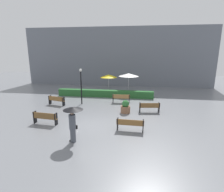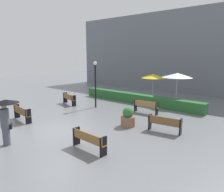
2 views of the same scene
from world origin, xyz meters
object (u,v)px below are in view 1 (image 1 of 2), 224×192
(pedestrian_with_umbrella, at_px, (73,118))
(patio_umbrella_white, at_px, (129,75))
(bench_near_right, at_px, (130,124))
(bench_near_left, at_px, (45,117))
(bench_far_left, at_px, (56,100))
(patio_umbrella_yellow, at_px, (109,76))
(lamp_post, at_px, (81,82))
(bench_far_right, at_px, (149,107))
(planter_pot, at_px, (125,107))
(bench_back_row, at_px, (121,98))

(pedestrian_with_umbrella, height_order, patio_umbrella_white, patio_umbrella_white)
(bench_near_right, bearing_deg, bench_near_left, 177.81)
(bench_far_left, distance_m, patio_umbrella_yellow, 7.70)
(patio_umbrella_yellow, distance_m, patio_umbrella_white, 2.64)
(pedestrian_with_umbrella, xyz_separation_m, lamp_post, (-1.94, 7.60, 0.75))
(lamp_post, relative_size, patio_umbrella_white, 1.37)
(bench_near_left, bearing_deg, bench_far_right, 26.82)
(bench_far_left, height_order, bench_far_right, bench_far_left)
(bench_far_right, bearing_deg, lamp_post, 166.58)
(bench_far_left, relative_size, pedestrian_with_umbrella, 0.85)
(bench_near_left, height_order, planter_pot, planter_pot)
(bench_near_left, distance_m, pedestrian_with_umbrella, 3.79)
(bench_near_right, distance_m, lamp_post, 7.82)
(bench_near_left, distance_m, planter_pot, 6.52)
(bench_near_right, distance_m, bench_back_row, 6.78)
(planter_pot, bearing_deg, bench_near_right, -80.70)
(bench_far_right, distance_m, patio_umbrella_white, 7.10)
(bench_back_row, xyz_separation_m, pedestrian_with_umbrella, (-1.91, -8.61, 0.91))
(lamp_post, distance_m, patio_umbrella_white, 6.55)
(pedestrian_with_umbrella, relative_size, patio_umbrella_yellow, 0.91)
(bench_far_left, distance_m, pedestrian_with_umbrella, 8.17)
(bench_near_left, relative_size, patio_umbrella_white, 0.73)
(bench_near_right, relative_size, bench_back_row, 1.02)
(bench_far_left, height_order, bench_near_right, bench_far_left)
(planter_pot, relative_size, patio_umbrella_white, 0.43)
(bench_back_row, distance_m, pedestrian_with_umbrella, 8.86)
(bench_back_row, height_order, bench_far_right, bench_back_row)
(planter_pot, bearing_deg, pedestrian_with_umbrella, -114.83)
(bench_back_row, relative_size, planter_pot, 1.62)
(patio_umbrella_yellow, bearing_deg, bench_near_right, -73.46)
(patio_umbrella_white, bearing_deg, bench_near_right, -85.74)
(bench_near_left, xyz_separation_m, bench_back_row, (4.88, 6.43, 0.00))
(patio_umbrella_white, bearing_deg, bench_back_row, -97.17)
(patio_umbrella_white, bearing_deg, bench_far_right, -70.95)
(patio_umbrella_yellow, height_order, patio_umbrella_white, patio_umbrella_white)
(bench_near_left, xyz_separation_m, bench_far_left, (-1.33, 4.70, -0.01))
(bench_far_left, bearing_deg, lamp_post, 16.86)
(bench_near_right, height_order, lamp_post, lamp_post)
(lamp_post, bearing_deg, bench_near_left, -100.69)
(bench_back_row, xyz_separation_m, lamp_post, (-3.86, -1.01, 1.66))
(bench_near_left, relative_size, bench_far_left, 1.05)
(bench_far_left, distance_m, bench_back_row, 6.45)
(bench_near_right, height_order, pedestrian_with_umbrella, pedestrian_with_umbrella)
(bench_back_row, xyz_separation_m, bench_far_right, (2.72, -2.58, -0.03))
(bench_far_left, xyz_separation_m, pedestrian_with_umbrella, (4.30, -6.88, 0.92))
(bench_near_right, xyz_separation_m, bench_back_row, (-1.28, 6.66, 0.04))
(planter_pot, bearing_deg, lamp_post, 156.24)
(bench_far_left, height_order, patio_umbrella_white, patio_umbrella_white)
(bench_near_left, xyz_separation_m, planter_pot, (5.56, 3.42, -0.05))
(patio_umbrella_yellow, relative_size, patio_umbrella_white, 0.89)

